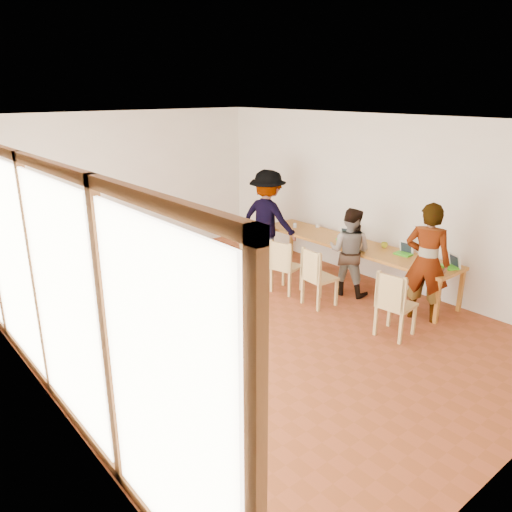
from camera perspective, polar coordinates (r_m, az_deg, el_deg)
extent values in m
plane|color=brown|center=(7.75, -1.11, -7.42)|extent=(8.00, 8.00, 0.00)
cube|color=#F0E7CF|center=(10.57, -15.01, 7.59)|extent=(6.00, 0.10, 3.00)
cube|color=#F0E7CF|center=(9.34, 13.41, 6.35)|extent=(0.10, 8.00, 3.00)
cube|color=white|center=(5.93, -24.11, -1.74)|extent=(0.10, 8.00, 3.00)
cube|color=white|center=(6.98, -1.26, 15.49)|extent=(6.00, 8.00, 0.04)
cube|color=#C0772A|center=(9.17, 11.00, 1.28)|extent=(0.80, 4.00, 0.05)
cube|color=#C0772A|center=(8.01, 20.02, -4.96)|extent=(0.06, 0.06, 0.70)
cube|color=#C0772A|center=(10.33, 1.35, 1.40)|extent=(0.06, 0.06, 0.70)
cube|color=#C0772A|center=(8.57, 22.35, -3.71)|extent=(0.06, 0.06, 0.70)
cube|color=#C0772A|center=(10.77, 4.08, 2.07)|extent=(0.06, 0.06, 0.70)
cube|color=#C0772A|center=(9.03, -16.50, 0.58)|extent=(0.90, 0.90, 0.05)
cube|color=#C0772A|center=(8.68, -17.56, -2.89)|extent=(0.05, 0.05, 0.70)
cube|color=#C0772A|center=(9.36, -19.43, -1.52)|extent=(0.05, 0.05, 0.70)
cube|color=#C0772A|center=(8.97, -13.00, -1.78)|extent=(0.05, 0.05, 0.70)
cube|color=#C0772A|center=(9.64, -15.14, -0.53)|extent=(0.05, 0.05, 0.70)
cube|color=tan|center=(7.42, 15.74, -5.40)|extent=(0.51, 0.51, 0.04)
cube|color=tan|center=(7.14, 15.14, -3.99)|extent=(0.10, 0.46, 0.48)
cube|color=tan|center=(8.21, 7.32, -2.51)|extent=(0.49, 0.49, 0.04)
cube|color=tan|center=(7.98, 6.30, -1.08)|extent=(0.08, 0.46, 0.48)
cube|color=tan|center=(8.70, 3.53, -1.24)|extent=(0.53, 0.53, 0.04)
cube|color=tan|center=(8.46, 2.82, 0.00)|extent=(0.14, 0.44, 0.46)
cube|color=tan|center=(9.77, -0.36, 0.95)|extent=(0.55, 0.55, 0.04)
cube|color=tan|center=(9.64, -1.46, 2.22)|extent=(0.19, 0.42, 0.45)
cube|color=tan|center=(8.51, -24.77, -3.49)|extent=(0.59, 0.59, 0.04)
cube|color=tan|center=(8.39, -23.68, -1.83)|extent=(0.23, 0.41, 0.46)
imported|color=gray|center=(7.91, 18.94, -0.69)|extent=(0.65, 0.78, 1.84)
imported|color=gray|center=(8.64, 10.64, 0.48)|extent=(0.80, 0.89, 1.52)
imported|color=gray|center=(9.84, 1.33, 4.25)|extent=(1.01, 1.39, 1.93)
cube|color=#47C520|center=(8.32, 21.18, -1.17)|extent=(0.28, 0.32, 0.03)
cube|color=white|center=(8.35, 21.77, -0.48)|extent=(0.17, 0.25, 0.22)
cube|color=#47C520|center=(8.72, 16.46, 0.22)|extent=(0.21, 0.28, 0.03)
cube|color=white|center=(8.77, 16.82, 0.96)|extent=(0.10, 0.25, 0.22)
cube|color=#47C520|center=(9.35, 10.11, 1.91)|extent=(0.27, 0.32, 0.03)
cube|color=white|center=(9.41, 10.36, 2.64)|extent=(0.16, 0.26, 0.23)
imported|color=gold|center=(9.02, 14.47, 1.21)|extent=(0.15, 0.15, 0.09)
cylinder|color=#13761B|center=(8.87, 11.13, 1.80)|extent=(0.07, 0.07, 0.28)
cylinder|color=silver|center=(10.06, 4.47, 3.51)|extent=(0.07, 0.07, 0.09)
cylinder|color=white|center=(10.13, 7.05, 3.45)|extent=(0.08, 0.08, 0.06)
cube|color=#C1436A|center=(8.48, 19.84, -0.70)|extent=(0.05, 0.10, 0.01)
cube|color=black|center=(8.08, 19.31, -1.30)|extent=(0.16, 0.26, 0.09)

